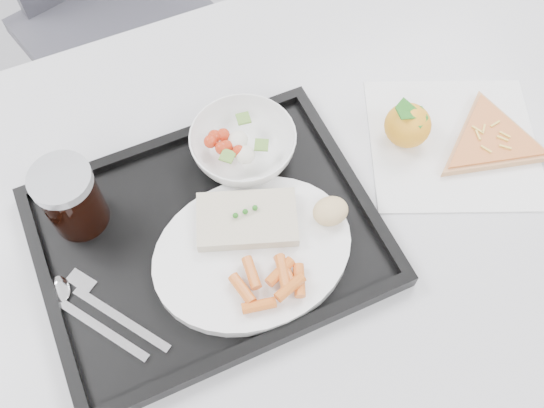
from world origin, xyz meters
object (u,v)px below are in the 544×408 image
table (277,218)px  tray (209,238)px  dinner_plate (253,252)px  pizza_slice (491,140)px  salad_bowl (243,145)px  tangerine (408,125)px  cola_glass (71,198)px

table → tray: bearing=-167.5°
dinner_plate → pizza_slice: dinner_plate is taller
pizza_slice → salad_bowl: bearing=160.0°
salad_bowl → tangerine: bearing=-15.5°
tray → cola_glass: size_ratio=4.17×
tray → pizza_slice: (0.45, -0.02, 0.00)m
table → tray: 0.14m
tray → dinner_plate: (0.04, -0.05, 0.02)m
table → tray: (-0.12, -0.03, 0.08)m
table → pizza_slice: pizza_slice is taller
tangerine → pizza_slice: 0.13m
dinner_plate → tangerine: tangerine is taller
cola_glass → tangerine: 0.49m
tray → pizza_slice: bearing=-3.1°
salad_bowl → tangerine: size_ratio=2.09×
tray → tangerine: (0.33, 0.04, 0.03)m
cola_glass → tangerine: bearing=-7.2°
salad_bowl → pizza_slice: (0.35, -0.13, -0.03)m
cola_glass → pizza_slice: bearing=-11.6°
table → cola_glass: cola_glass is taller
tray → dinner_plate: 0.07m
pizza_slice → table: bearing=171.4°
pizza_slice → cola_glass: bearing=168.4°
dinner_plate → table: bearing=47.2°
cola_glass → pizza_slice: 0.61m
cola_glass → tray: bearing=-33.4°
table → salad_bowl: salad_bowl is taller
cola_glass → tangerine: (0.48, -0.06, -0.04)m
tray → dinner_plate: dinner_plate is taller
dinner_plate → tangerine: 0.30m
dinner_plate → cola_glass: (-0.19, 0.15, 0.05)m
dinner_plate → salad_bowl: 0.16m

